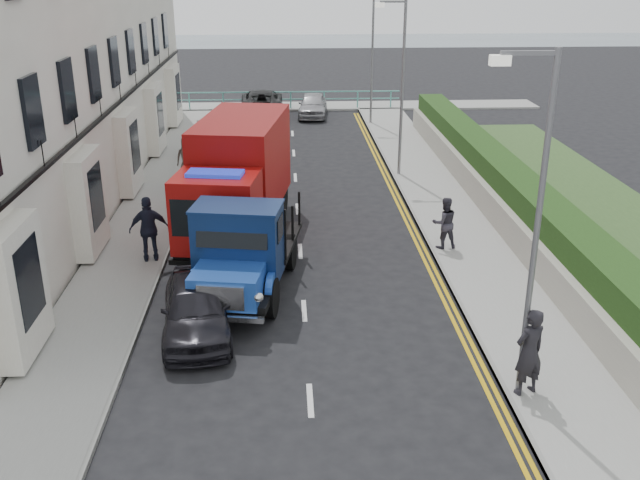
{
  "coord_description": "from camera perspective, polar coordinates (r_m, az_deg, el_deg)",
  "views": [
    {
      "loc": [
        -0.43,
        -14.32,
        8.39
      ],
      "look_at": [
        0.48,
        3.38,
        1.4
      ],
      "focal_mm": 40.0,
      "sensor_mm": 36.0,
      "label": 1
    }
  ],
  "objects": [
    {
      "name": "pavement_west",
      "position": [
        25.22,
        -13.67,
        1.61
      ],
      "size": [
        2.4,
        38.0,
        0.12
      ],
      "primitive_type": "cube",
      "color": "gray",
      "rests_on": "ground"
    },
    {
      "name": "seafront_railing",
      "position": [
        43.24,
        -2.36,
        11.11
      ],
      "size": [
        13.0,
        0.08,
        1.11
      ],
      "color": "#59B2A5",
      "rests_on": "ground"
    },
    {
      "name": "parked_car_front",
      "position": [
        17.29,
        -9.87,
        -5.32
      ],
      "size": [
        2.02,
        4.11,
        1.35
      ],
      "primitive_type": "imported",
      "rotation": [
        0.0,
        0.0,
        0.11
      ],
      "color": "black",
      "rests_on": "ground"
    },
    {
      "name": "pavement_east",
      "position": [
        25.42,
        10.27,
        2.04
      ],
      "size": [
        2.6,
        38.0,
        0.12
      ],
      "primitive_type": "cube",
      "color": "gray",
      "rests_on": "ground"
    },
    {
      "name": "lamp_far",
      "position": [
        38.85,
        4.03,
        14.98
      ],
      "size": [
        1.23,
        0.18,
        7.0
      ],
      "color": "slate",
      "rests_on": "ground"
    },
    {
      "name": "lamp_near",
      "position": [
        13.87,
        16.64,
        2.13
      ],
      "size": [
        1.23,
        0.18,
        7.0
      ],
      "color": "slate",
      "rests_on": "ground"
    },
    {
      "name": "red_lorry",
      "position": [
        22.93,
        -6.6,
        5.09
      ],
      "size": [
        3.43,
        7.3,
        3.68
      ],
      "rotation": [
        0.0,
        0.0,
        -0.16
      ],
      "color": "black",
      "rests_on": "ground"
    },
    {
      "name": "promenade",
      "position": [
        44.12,
        -2.36,
        10.63
      ],
      "size": [
        30.0,
        2.5,
        0.12
      ],
      "primitive_type": "cube",
      "color": "gray",
      "rests_on": "ground"
    },
    {
      "name": "garden_east",
      "position": [
        25.66,
        14.56,
        3.85
      ],
      "size": [
        1.45,
        28.0,
        1.75
      ],
      "color": "#B2AD9E",
      "rests_on": "ground"
    },
    {
      "name": "parked_car_mid",
      "position": [
        27.51,
        -7.37,
        5.09
      ],
      "size": [
        1.48,
        4.2,
        1.38
      ],
      "primitive_type": "imported",
      "rotation": [
        0.0,
        0.0,
        0.0
      ],
      "color": "#5FA3CC",
      "rests_on": "ground"
    },
    {
      "name": "sea_plane",
      "position": [
        74.8,
        -2.68,
        15.07
      ],
      "size": [
        120.0,
        120.0,
        0.0
      ],
      "primitive_type": "plane",
      "color": "#4E626B",
      "rests_on": "ground"
    },
    {
      "name": "seafront_car_left",
      "position": [
        42.05,
        -4.68,
        10.95
      ],
      "size": [
        2.53,
        5.27,
        1.45
      ],
      "primitive_type": "imported",
      "rotation": [
        0.0,
        0.0,
        3.17
      ],
      "color": "black",
      "rests_on": "ground"
    },
    {
      "name": "pedestrian_east_near",
      "position": [
        15.04,
        16.39,
        -8.59
      ],
      "size": [
        0.81,
        0.68,
        1.89
      ],
      "primitive_type": "imported",
      "rotation": [
        0.0,
        0.0,
        3.53
      ],
      "color": "black",
      "rests_on": "pavement_east"
    },
    {
      "name": "bedford_lorry",
      "position": [
        18.61,
        -6.38,
        -1.32
      ],
      "size": [
        3.04,
        5.78,
        2.62
      ],
      "rotation": [
        0.0,
        0.0,
        -0.17
      ],
      "color": "black",
      "rests_on": "ground"
    },
    {
      "name": "pedestrian_west_far",
      "position": [
        29.48,
        -10.65,
        6.51
      ],
      "size": [
        0.91,
        0.71,
        1.64
      ],
      "primitive_type": "imported",
      "rotation": [
        0.0,
        0.0,
        0.26
      ],
      "color": "#483C34",
      "rests_on": "pavement_west"
    },
    {
      "name": "lamp_mid",
      "position": [
        29.03,
        6.39,
        12.69
      ],
      "size": [
        1.23,
        0.18,
        7.0
      ],
      "color": "slate",
      "rests_on": "ground"
    },
    {
      "name": "pedestrian_east_far",
      "position": [
        22.01,
        9.93,
        1.37
      ],
      "size": [
        0.86,
        0.71,
        1.61
      ],
      "primitive_type": "imported",
      "rotation": [
        0.0,
        0.0,
        3.27
      ],
      "color": "#34313C",
      "rests_on": "pavement_east"
    },
    {
      "name": "pedestrian_west_near",
      "position": [
        21.28,
        -13.5,
        0.86
      ],
      "size": [
        1.21,
        0.69,
        1.95
      ],
      "primitive_type": "imported",
      "rotation": [
        0.0,
        0.0,
        3.34
      ],
      "color": "#1B1F31",
      "rests_on": "pavement_west"
    },
    {
      "name": "ground",
      "position": [
        16.61,
        -1.06,
        -8.83
      ],
      "size": [
        120.0,
        120.0,
        0.0
      ],
      "primitive_type": "plane",
      "color": "black",
      "rests_on": "ground"
    },
    {
      "name": "seafront_car_right",
      "position": [
        41.36,
        -0.58,
        10.75
      ],
      "size": [
        1.88,
        3.98,
        1.31
      ],
      "primitive_type": "imported",
      "rotation": [
        0.0,
        0.0,
        -0.09
      ],
      "color": "#A3A2A7",
      "rests_on": "ground"
    },
    {
      "name": "parked_car_rear",
      "position": [
        31.77,
        -8.08,
        7.38
      ],
      "size": [
        2.72,
        5.32,
        1.48
      ],
      "primitive_type": "imported",
      "rotation": [
        0.0,
        0.0,
        0.13
      ],
      "color": "silver",
      "rests_on": "ground"
    }
  ]
}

